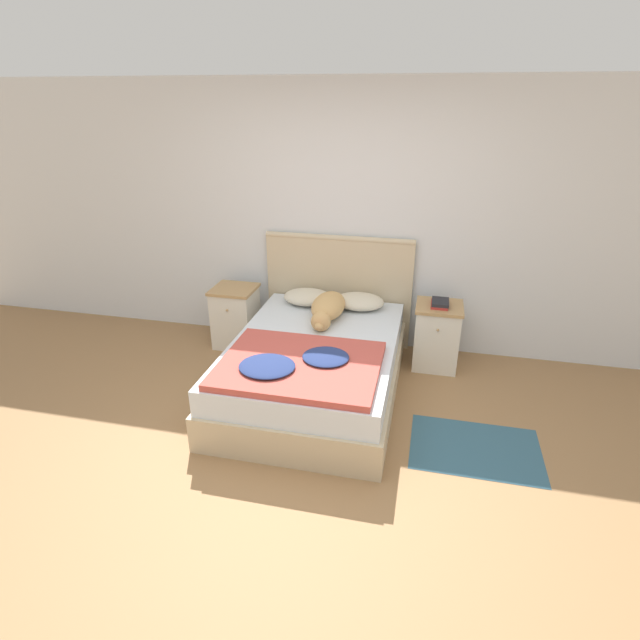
% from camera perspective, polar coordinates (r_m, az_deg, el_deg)
% --- Properties ---
extents(ground_plane, '(16.00, 16.00, 0.00)m').
position_cam_1_polar(ground_plane, '(3.62, -3.45, -16.87)').
color(ground_plane, '#997047').
extents(wall_back, '(9.00, 0.06, 2.55)m').
position_cam_1_polar(wall_back, '(4.93, 3.18, 11.29)').
color(wall_back, silver).
rests_on(wall_back, ground_plane).
extents(bed, '(1.40, 2.01, 0.50)m').
position_cam_1_polar(bed, '(4.30, -0.60, -5.41)').
color(bed, '#C6B28E').
rests_on(bed, ground_plane).
extents(headboard, '(1.48, 0.06, 1.14)m').
position_cam_1_polar(headboard, '(5.07, 2.10, 3.62)').
color(headboard, '#C6B28E').
rests_on(headboard, ground_plane).
extents(nightstand_left, '(0.43, 0.42, 0.62)m').
position_cam_1_polar(nightstand_left, '(5.18, -9.60, 0.42)').
color(nightstand_left, silver).
rests_on(nightstand_left, ground_plane).
extents(nightstand_right, '(0.43, 0.42, 0.62)m').
position_cam_1_polar(nightstand_right, '(4.83, 13.18, -1.75)').
color(nightstand_right, silver).
rests_on(nightstand_right, ground_plane).
extents(pillow_left, '(0.47, 0.36, 0.14)m').
position_cam_1_polar(pillow_left, '(4.90, -1.41, 2.65)').
color(pillow_left, beige).
rests_on(pillow_left, bed).
extents(pillow_right, '(0.47, 0.36, 0.14)m').
position_cam_1_polar(pillow_right, '(4.81, 4.51, 2.14)').
color(pillow_right, beige).
rests_on(pillow_right, bed).
extents(quilt, '(1.19, 0.95, 0.09)m').
position_cam_1_polar(quilt, '(3.75, -2.50, -5.11)').
color(quilt, '#BC4C42').
rests_on(quilt, bed).
extents(dog, '(0.30, 0.80, 0.21)m').
position_cam_1_polar(dog, '(4.57, 0.88, 1.39)').
color(dog, tan).
rests_on(dog, bed).
extents(book_stack, '(0.16, 0.22, 0.05)m').
position_cam_1_polar(book_stack, '(4.68, 13.54, 1.88)').
color(book_stack, '#AD2D28').
rests_on(book_stack, nightstand_right).
extents(rug, '(0.94, 0.66, 0.00)m').
position_cam_1_polar(rug, '(3.97, 17.31, -13.82)').
color(rug, '#335B70').
rests_on(rug, ground_plane).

